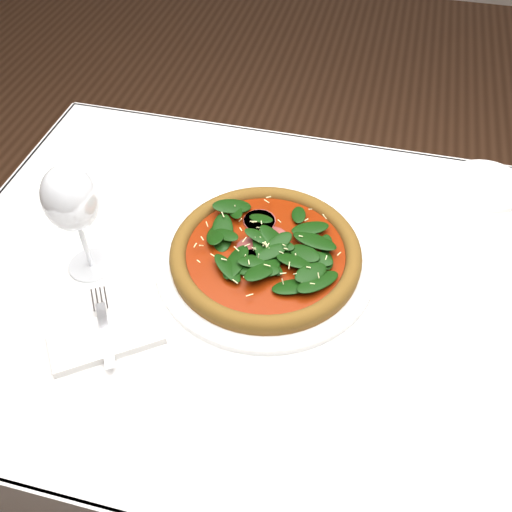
% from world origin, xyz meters
% --- Properties ---
extents(ground, '(6.00, 6.00, 0.00)m').
position_xyz_m(ground, '(0.00, 0.00, 0.00)').
color(ground, brown).
rests_on(ground, ground).
extents(dining_table, '(1.21, 0.81, 0.75)m').
position_xyz_m(dining_table, '(0.00, 0.00, 0.65)').
color(dining_table, silver).
rests_on(dining_table, ground).
extents(plate, '(0.37, 0.37, 0.02)m').
position_xyz_m(plate, '(-0.07, 0.03, 0.76)').
color(plate, white).
rests_on(plate, dining_table).
extents(pizza, '(0.37, 0.37, 0.04)m').
position_xyz_m(pizza, '(-0.07, 0.03, 0.78)').
color(pizza, '#8C5F21').
rests_on(pizza, plate).
extents(wine_glass, '(0.08, 0.08, 0.21)m').
position_xyz_m(wine_glass, '(-0.35, -0.04, 0.90)').
color(wine_glass, silver).
rests_on(wine_glass, dining_table).
extents(napkin, '(0.18, 0.16, 0.01)m').
position_xyz_m(napkin, '(-0.26, -0.17, 0.76)').
color(napkin, silver).
rests_on(napkin, dining_table).
extents(fork, '(0.10, 0.14, 0.00)m').
position_xyz_m(fork, '(-0.28, -0.15, 0.77)').
color(fork, silver).
rests_on(fork, napkin).
extents(saucer_far, '(0.14, 0.14, 0.01)m').
position_xyz_m(saucer_far, '(0.29, 0.32, 0.76)').
color(saucer_far, white).
rests_on(saucer_far, dining_table).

